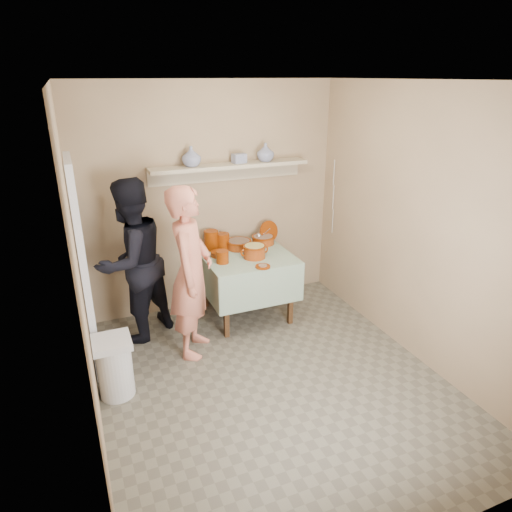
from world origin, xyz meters
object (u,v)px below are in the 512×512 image
cazuela_rice (254,250)px  person_helper (132,262)px  trash_bin (115,367)px  person_cook (191,273)px  serving_table (246,264)px

cazuela_rice → person_helper: bearing=173.4°
person_helper → trash_bin: person_helper is taller
person_cook → cazuela_rice: size_ratio=5.20×
person_helper → serving_table: (1.25, -0.02, -0.22)m
person_helper → cazuela_rice: person_helper is taller
person_cook → cazuela_rice: (0.81, 0.36, -0.01)m
serving_table → trash_bin: (-1.58, -0.91, -0.36)m
person_cook → serving_table: person_cook is taller
trash_bin → person_helper: bearing=70.3°
person_helper → serving_table: size_ratio=1.77×
person_cook → serving_table: bearing=-30.4°
serving_table → cazuela_rice: size_ratio=2.95×
cazuela_rice → trash_bin: (-1.63, -0.79, -0.56)m
serving_table → person_cook: bearing=-147.5°
person_helper → trash_bin: 1.15m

